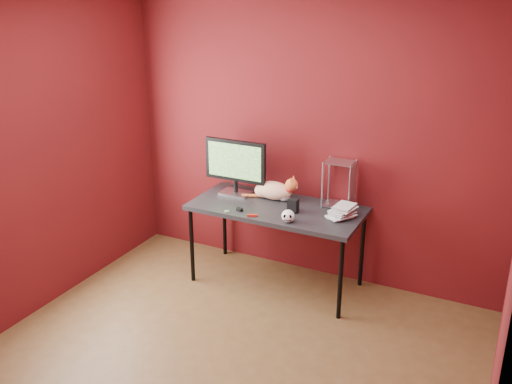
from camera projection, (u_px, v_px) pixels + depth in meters
The scene contains 11 objects.
room at pixel (208, 181), 3.50m from camera, with size 3.52×3.52×2.61m.
desk at pixel (277, 212), 4.97m from camera, with size 1.50×0.70×0.75m.
monitor at pixel (235, 165), 5.14m from camera, with size 0.59×0.19×0.51m.
cat at pixel (274, 190), 5.09m from camera, with size 0.51×0.19×0.24m.
skull_mug at pixel (288, 216), 4.62m from camera, with size 0.11×0.11×0.10m.
speaker at pixel (293, 206), 4.82m from camera, with size 0.10×0.10×0.12m.
book_stack at pixel (340, 145), 4.57m from camera, with size 0.24×0.25×1.21m.
wire_rack at pixel (339, 184), 4.90m from camera, with size 0.25×0.21×0.41m.
pocket_knife at pixel (252, 215), 4.75m from camera, with size 0.09×0.02×0.02m, color #B3150D.
black_gadget at pixel (239, 210), 4.86m from camera, with size 0.05×0.03×0.03m, color black.
washer at pixel (227, 211), 4.85m from camera, with size 0.05×0.05×0.00m, color #AAA9AE.
Camera 1 is at (1.73, -2.82, 2.62)m, focal length 40.00 mm.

